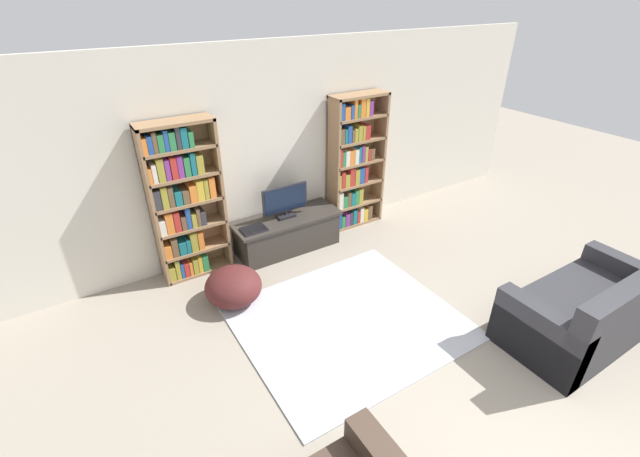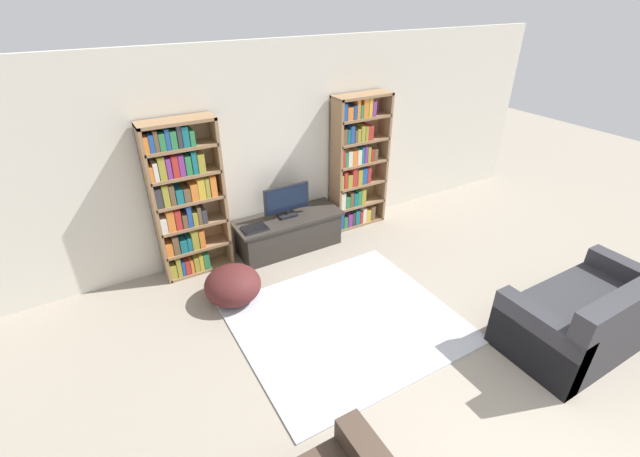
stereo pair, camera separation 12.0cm
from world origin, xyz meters
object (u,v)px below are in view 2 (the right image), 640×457
at_px(television, 287,200).
at_px(beanbag_ottoman, 233,285).
at_px(bookshelf_left, 184,200).
at_px(laptop, 255,228).
at_px(tv_stand, 289,232).
at_px(couch_right_sofa, 587,317).
at_px(bookshelf_right, 356,164).

xyz_separation_m(television, beanbag_ottoman, (-1.04, -0.71, -0.50)).
xyz_separation_m(bookshelf_left, laptop, (0.74, -0.24, -0.48)).
bearing_deg(tv_stand, laptop, -170.01).
bearing_deg(beanbag_ottoman, bookshelf_left, 103.76).
xyz_separation_m(bookshelf_left, beanbag_ottoman, (0.20, -0.83, -0.76)).
xyz_separation_m(tv_stand, beanbag_ottoman, (-1.04, -0.68, -0.03)).
relative_size(tv_stand, laptop, 4.70).
bearing_deg(laptop, couch_right_sofa, -52.84).
bearing_deg(beanbag_ottoman, television, 34.12).
distance_m(bookshelf_right, beanbag_ottoman, 2.45).
relative_size(bookshelf_right, television, 3.02).
relative_size(television, beanbag_ottoman, 0.99).
distance_m(laptop, beanbag_ottoman, 0.85).
height_order(bookshelf_right, couch_right_sofa, bookshelf_right).
bearing_deg(television, couch_right_sofa, -60.49).
bearing_deg(couch_right_sofa, bookshelf_left, 133.04).
relative_size(television, couch_right_sofa, 0.38).
xyz_separation_m(television, couch_right_sofa, (1.73, -3.06, -0.40)).
bearing_deg(couch_right_sofa, bookshelf_right, 100.43).
distance_m(television, beanbag_ottoman, 1.35).
bearing_deg(tv_stand, bookshelf_left, 173.30).
relative_size(bookshelf_right, couch_right_sofa, 1.15).
height_order(bookshelf_right, tv_stand, bookshelf_right).
relative_size(bookshelf_left, couch_right_sofa, 1.15).
height_order(laptop, couch_right_sofa, couch_right_sofa).
height_order(bookshelf_left, tv_stand, bookshelf_left).
bearing_deg(bookshelf_left, couch_right_sofa, -46.96).
xyz_separation_m(bookshelf_left, couch_right_sofa, (2.98, -3.19, -0.67)).
height_order(bookshelf_left, television, bookshelf_left).
distance_m(bookshelf_left, television, 1.28).
distance_m(laptop, couch_right_sofa, 3.71).
distance_m(bookshelf_right, tv_stand, 1.35).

